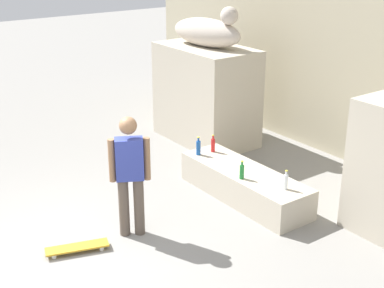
# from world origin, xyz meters

# --- Properties ---
(ground_plane) EXTENTS (40.00, 40.00, 0.00)m
(ground_plane) POSITION_xyz_m (0.00, 0.00, 0.00)
(ground_plane) COLOR gray
(pedestal_left) EXTENTS (1.99, 1.17, 1.84)m
(pedestal_left) POSITION_xyz_m (-2.40, 3.97, 0.92)
(pedestal_left) COLOR #B7AD99
(pedestal_left) RESTS_ON ground_plane
(statue_reclining_left) EXTENTS (1.67, 0.79, 0.78)m
(statue_reclining_left) POSITION_xyz_m (-2.36, 3.97, 2.13)
(statue_reclining_left) COLOR beige
(statue_reclining_left) RESTS_ON pedestal_left
(ledge_block) EXTENTS (2.31, 0.73, 0.46)m
(ledge_block) POSITION_xyz_m (0.00, 2.88, 0.23)
(ledge_block) COLOR #B7AD99
(ledge_block) RESTS_ON ground_plane
(skater) EXTENTS (0.35, 0.49, 1.67)m
(skater) POSITION_xyz_m (-0.07, 0.94, 0.92)
(skater) COLOR brown
(skater) RESTS_ON ground_plane
(skateboard) EXTENTS (0.43, 0.82, 0.08)m
(skateboard) POSITION_xyz_m (-0.09, 0.14, 0.06)
(skateboard) COLOR gold
(skateboard) RESTS_ON ground_plane
(bottle_green) EXTENTS (0.07, 0.07, 0.28)m
(bottle_green) POSITION_xyz_m (0.20, 2.64, 0.58)
(bottle_green) COLOR #1E722D
(bottle_green) RESTS_ON ledge_block
(bottle_clear) EXTENTS (0.06, 0.06, 0.29)m
(bottle_clear) POSITION_xyz_m (0.83, 2.91, 0.58)
(bottle_clear) COLOR silver
(bottle_clear) RESTS_ON ledge_block
(bottle_red) EXTENTS (0.07, 0.07, 0.29)m
(bottle_red) POSITION_xyz_m (-0.88, 2.96, 0.58)
(bottle_red) COLOR red
(bottle_red) RESTS_ON ledge_block
(bottle_blue) EXTENTS (0.07, 0.07, 0.30)m
(bottle_blue) POSITION_xyz_m (-0.92, 2.69, 0.59)
(bottle_blue) COLOR #194C99
(bottle_blue) RESTS_ON ledge_block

